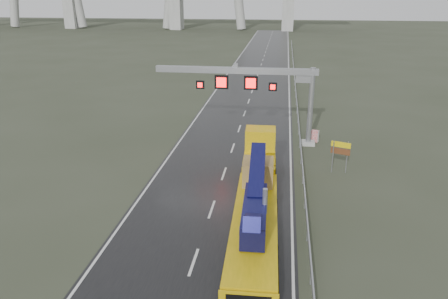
# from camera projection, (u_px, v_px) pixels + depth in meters

# --- Properties ---
(ground) EXTENTS (400.00, 400.00, 0.00)m
(ground) POSITION_uv_depth(u_px,v_px,m) (201.00, 242.00, 25.14)
(ground) COLOR #323827
(ground) RESTS_ON ground
(road) EXTENTS (11.00, 200.00, 0.02)m
(road) POSITION_uv_depth(u_px,v_px,m) (252.00, 91.00, 62.34)
(road) COLOR black
(road) RESTS_ON ground
(guardrail) EXTENTS (0.20, 140.00, 1.40)m
(guardrail) POSITION_uv_depth(u_px,v_px,m) (297.00, 105.00, 52.03)
(guardrail) COLOR #93959B
(guardrail) RESTS_ON ground
(sign_gantry) EXTENTS (14.90, 1.20, 7.42)m
(sign_gantry) POSITION_uv_depth(u_px,v_px,m) (259.00, 84.00, 39.67)
(sign_gantry) COLOR #9C9C98
(sign_gantry) RESTS_ON ground
(heavy_haul_truck) EXTENTS (3.09, 17.86, 4.18)m
(heavy_haul_truck) POSITION_uv_depth(u_px,v_px,m) (257.00, 184.00, 28.85)
(heavy_haul_truck) COLOR #E5B70C
(heavy_haul_truck) RESTS_ON ground
(exit_sign_pair) EXTENTS (1.44, 0.60, 2.60)m
(exit_sign_pair) POSITION_uv_depth(u_px,v_px,m) (340.00, 151.00, 34.12)
(exit_sign_pair) COLOR gray
(exit_sign_pair) RESTS_ON ground
(striped_barrier) EXTENTS (0.75, 0.60, 1.13)m
(striped_barrier) POSITION_uv_depth(u_px,v_px,m) (315.00, 136.00, 41.59)
(striped_barrier) COLOR red
(striped_barrier) RESTS_ON ground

